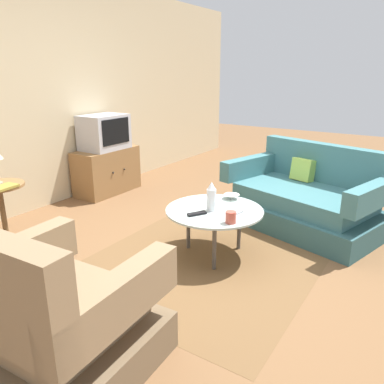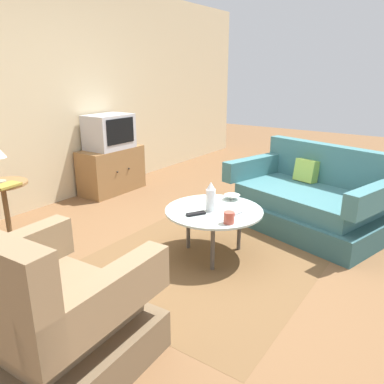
% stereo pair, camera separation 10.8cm
% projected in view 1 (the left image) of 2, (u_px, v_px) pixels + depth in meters
% --- Properties ---
extents(ground_plane, '(16.00, 16.00, 0.00)m').
position_uv_depth(ground_plane, '(217.00, 260.00, 3.36)').
color(ground_plane, brown).
extents(back_wall, '(9.00, 0.12, 2.70)m').
position_uv_depth(back_wall, '(23.00, 94.00, 4.26)').
color(back_wall, '#CCB78E').
rests_on(back_wall, ground).
extents(area_rug, '(2.36, 1.85, 0.00)m').
position_uv_depth(area_rug, '(214.00, 254.00, 3.46)').
color(area_rug, brown).
rests_on(area_rug, ground).
extents(armchair, '(0.91, 0.98, 0.95)m').
position_uv_depth(armchair, '(55.00, 321.00, 2.03)').
color(armchair, brown).
rests_on(armchair, ground).
extents(couch, '(1.35, 1.78, 0.84)m').
position_uv_depth(couch, '(306.00, 200.00, 4.05)').
color(couch, '#325C60').
rests_on(couch, ground).
extents(coffee_table, '(0.86, 0.86, 0.44)m').
position_uv_depth(coffee_table, '(214.00, 213.00, 3.34)').
color(coffee_table, '#B2C6C1').
rests_on(coffee_table, ground).
extents(side_table, '(0.46, 0.46, 0.58)m').
position_uv_depth(side_table, '(1.00, 201.00, 3.61)').
color(side_table, olive).
rests_on(side_table, ground).
extents(tv_stand, '(0.90, 0.45, 0.60)m').
position_uv_depth(tv_stand, '(107.00, 171.00, 5.15)').
color(tv_stand, olive).
rests_on(tv_stand, ground).
extents(television, '(0.60, 0.43, 0.45)m').
position_uv_depth(television, '(104.00, 132.00, 4.99)').
color(television, '#B7B7BC').
rests_on(television, tv_stand).
extents(vase, '(0.08, 0.08, 0.26)m').
position_uv_depth(vase, '(211.00, 197.00, 3.26)').
color(vase, white).
rests_on(vase, coffee_table).
extents(mug, '(0.14, 0.09, 0.10)m').
position_uv_depth(mug, '(231.00, 217.00, 3.02)').
color(mug, '#B74C3D').
rests_on(mug, coffee_table).
extents(bowl, '(0.15, 0.15, 0.05)m').
position_uv_depth(bowl, '(232.00, 197.00, 3.59)').
color(bowl, silver).
rests_on(bowl, coffee_table).
extents(tv_remote_dark, '(0.17, 0.13, 0.02)m').
position_uv_depth(tv_remote_dark, '(197.00, 214.00, 3.20)').
color(tv_remote_dark, black).
rests_on(tv_remote_dark, coffee_table).
extents(tv_remote_silver, '(0.18, 0.07, 0.02)m').
position_uv_depth(tv_remote_silver, '(235.00, 214.00, 3.20)').
color(tv_remote_silver, '#B2B2B7').
rests_on(tv_remote_silver, coffee_table).
extents(book, '(0.24, 0.18, 0.02)m').
position_uv_depth(book, '(4.00, 187.00, 3.43)').
color(book, olive).
rests_on(book, side_table).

